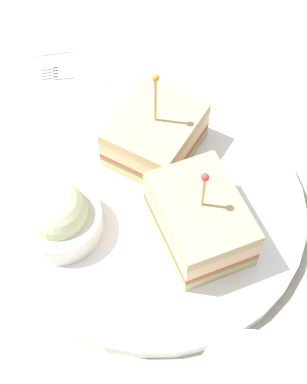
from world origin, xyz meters
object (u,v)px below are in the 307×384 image
Objects in this scene: coleslaw_bowl at (58,218)px; plate at (154,207)px; fork at (84,69)px; sandwich_half_front at (200,219)px; knife at (85,45)px; napkin at (115,54)px; sandwich_half_back at (155,135)px.

plate is at bearing -88.83° from coleslaw_bowl.
sandwich_half_front is at bearing -169.28° from fork.
coleslaw_bowl is at bearing 161.44° from knife.
knife is (2.55, 3.17, 0.10)cm from napkin.
sandwich_half_back is (10.74, 0.80, -0.15)cm from sandwich_half_front.
sandwich_half_front is at bearing -178.87° from napkin.
coleslaw_bowl is 0.61× the size of knife.
coleslaw_bowl reaches higher than fork.
sandwich_half_front is at bearing -175.73° from sandwich_half_back.
coleslaw_bowl is 0.61× the size of fork.
plate is 25.25cm from knife.
plate is 21.30cm from fork.
sandwich_half_front is 0.89× the size of sandwich_half_back.
sandwich_half_front is 1.31× the size of coleslaw_bowl.
sandwich_half_front is at bearing -109.48° from coleslaw_bowl.
napkin is at bearing 1.13° from sandwich_half_front.
fork is 4.19cm from knife.
plate is 2.27× the size of knife.
plate is at bearing -178.35° from knife.
sandwich_half_front reaches higher than plate.
fork is at bearing 5.10° from plate.
sandwich_half_back reaches higher than knife.
knife is (25.42, -8.53, -3.36)cm from coleslaw_bowl.
knife is (29.75, 3.70, -3.78)cm from sandwich_half_front.
sandwich_half_front is 30.22cm from knife.
napkin is (22.87, -11.70, -3.46)cm from coleslaw_bowl.
coleslaw_bowl reaches higher than napkin.
sandwich_half_back is 1.47× the size of coleslaw_bowl.
napkin is (22.68, -2.44, -0.61)cm from plate.
fork is at bearing 163.83° from knife.
sandwich_half_back reaches higher than napkin.
sandwich_half_back is 1.20× the size of napkin.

